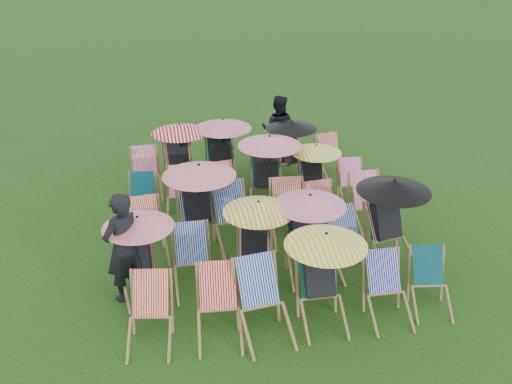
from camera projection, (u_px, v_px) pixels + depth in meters
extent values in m
plane|color=black|center=(263.00, 242.00, 9.89)|extent=(100.00, 100.00, 0.00)
cube|color=red|center=(151.00, 293.00, 7.55)|extent=(0.52, 0.42, 0.56)
cube|color=#ED0A08|center=(218.00, 285.00, 7.66)|extent=(0.52, 0.41, 0.58)
cube|color=#0723A2|center=(258.00, 280.00, 7.68)|extent=(0.57, 0.45, 0.62)
cube|color=#0A6F33|center=(318.00, 273.00, 7.91)|extent=(0.50, 0.37, 0.58)
cube|color=black|center=(319.00, 276.00, 7.86)|extent=(0.42, 0.43, 0.61)
sphere|color=tan|center=(318.00, 252.00, 7.81)|extent=(0.21, 0.21, 0.21)
cylinder|color=black|center=(325.00, 260.00, 7.72)|extent=(0.03, 0.03, 0.72)
cone|color=yellow|center=(326.00, 239.00, 7.57)|extent=(1.13, 1.13, 0.17)
cube|color=#0E07A0|center=(383.00, 271.00, 8.02)|extent=(0.48, 0.36, 0.55)
cube|color=#096820|center=(428.00, 265.00, 8.22)|extent=(0.49, 0.39, 0.52)
cube|color=#EA2E9B|center=(136.00, 252.00, 8.48)|extent=(0.50, 0.40, 0.54)
cube|color=black|center=(137.00, 254.00, 8.44)|extent=(0.44, 0.45, 0.57)
sphere|color=tan|center=(134.00, 234.00, 8.39)|extent=(0.20, 0.20, 0.20)
cylinder|color=black|center=(140.00, 240.00, 8.32)|extent=(0.03, 0.03, 0.67)
cone|color=pink|center=(138.00, 222.00, 8.18)|extent=(1.05, 1.05, 0.16)
cube|color=#072B9B|center=(191.00, 243.00, 8.65)|extent=(0.49, 0.36, 0.58)
cube|color=#DB2B79|center=(254.00, 237.00, 8.84)|extent=(0.53, 0.43, 0.56)
cube|color=black|center=(254.00, 239.00, 8.79)|extent=(0.47, 0.48, 0.59)
sphere|color=tan|center=(254.00, 218.00, 8.74)|extent=(0.21, 0.21, 0.21)
cylinder|color=black|center=(258.00, 225.00, 8.64)|extent=(0.03, 0.03, 0.69)
cone|color=#E4B00C|center=(258.00, 207.00, 8.50)|extent=(1.08, 1.08, 0.17)
cube|color=#0A6D3F|center=(303.00, 231.00, 8.95)|extent=(0.51, 0.39, 0.58)
cube|color=black|center=(304.00, 233.00, 8.91)|extent=(0.43, 0.44, 0.61)
sphere|color=tan|center=(303.00, 212.00, 8.86)|extent=(0.21, 0.21, 0.21)
cylinder|color=black|center=(309.00, 219.00, 8.76)|extent=(0.03, 0.03, 0.71)
cone|color=pink|center=(310.00, 200.00, 8.62)|extent=(1.12, 1.12, 0.17)
cube|color=#082EA8|center=(342.00, 226.00, 9.10)|extent=(0.54, 0.44, 0.59)
cube|color=red|center=(383.00, 219.00, 9.25)|extent=(0.58, 0.47, 0.61)
cube|color=black|center=(385.00, 220.00, 9.20)|extent=(0.51, 0.52, 0.64)
sphere|color=tan|center=(383.00, 199.00, 9.14)|extent=(0.23, 0.23, 0.23)
cylinder|color=black|center=(392.00, 205.00, 9.07)|extent=(0.03, 0.03, 0.75)
cone|color=black|center=(394.00, 186.00, 8.91)|extent=(1.18, 1.18, 0.18)
cube|color=red|center=(144.00, 215.00, 9.45)|extent=(0.52, 0.40, 0.57)
cube|color=#0816AB|center=(196.00, 203.00, 9.68)|extent=(0.55, 0.42, 0.63)
cube|color=black|center=(196.00, 205.00, 9.64)|extent=(0.47, 0.48, 0.67)
sphere|color=tan|center=(194.00, 183.00, 9.58)|extent=(0.23, 0.23, 0.23)
cylinder|color=black|center=(200.00, 190.00, 9.48)|extent=(0.03, 0.03, 0.78)
cone|color=pink|center=(199.00, 170.00, 9.33)|extent=(1.22, 1.22, 0.19)
cube|color=#072798|center=(229.00, 201.00, 9.74)|extent=(0.58, 0.46, 0.63)
cube|color=red|center=(287.00, 196.00, 9.97)|extent=(0.54, 0.42, 0.61)
cube|color=red|center=(320.00, 198.00, 10.04)|extent=(0.51, 0.40, 0.56)
cube|color=#FC326C|center=(366.00, 189.00, 10.25)|extent=(0.52, 0.40, 0.60)
cube|color=#0A7032|center=(142.00, 187.00, 10.52)|extent=(0.49, 0.40, 0.52)
cube|color=#FB326C|center=(181.00, 181.00, 10.71)|extent=(0.49, 0.39, 0.54)
cube|color=red|center=(219.00, 179.00, 10.71)|extent=(0.52, 0.41, 0.58)
cube|color=#0B7444|center=(266.00, 170.00, 10.96)|extent=(0.58, 0.47, 0.62)
cube|color=black|center=(266.00, 171.00, 10.92)|extent=(0.50, 0.52, 0.65)
sphere|color=tan|center=(266.00, 152.00, 10.86)|extent=(0.23, 0.23, 0.23)
cylinder|color=black|center=(269.00, 158.00, 10.75)|extent=(0.03, 0.03, 0.76)
cone|color=pink|center=(270.00, 141.00, 10.60)|extent=(1.20, 1.20, 0.18)
cube|color=#070BA3|center=(312.00, 172.00, 11.18)|extent=(0.44, 0.33, 0.51)
cube|color=black|center=(312.00, 173.00, 11.14)|extent=(0.37, 0.38, 0.53)
sphere|color=tan|center=(312.00, 158.00, 11.10)|extent=(0.19, 0.19, 0.19)
cylinder|color=black|center=(316.00, 163.00, 11.02)|extent=(0.03, 0.03, 0.62)
cone|color=yellow|center=(316.00, 149.00, 10.89)|extent=(0.97, 0.97, 0.15)
cube|color=#F63194|center=(351.00, 172.00, 11.20)|extent=(0.45, 0.34, 0.51)
cube|color=#D52A5B|center=(145.00, 161.00, 11.50)|extent=(0.48, 0.36, 0.57)
cube|color=red|center=(178.00, 155.00, 11.72)|extent=(0.51, 0.39, 0.59)
cube|color=black|center=(178.00, 156.00, 11.68)|extent=(0.43, 0.45, 0.62)
sphere|color=tan|center=(176.00, 139.00, 11.62)|extent=(0.22, 0.22, 0.22)
cylinder|color=black|center=(181.00, 144.00, 11.54)|extent=(0.03, 0.03, 0.72)
cone|color=red|center=(180.00, 129.00, 11.39)|extent=(1.14, 1.14, 0.18)
cube|color=#0A703A|center=(220.00, 151.00, 11.88)|extent=(0.53, 0.40, 0.61)
cube|color=black|center=(220.00, 152.00, 11.83)|extent=(0.44, 0.46, 0.64)
sphere|color=tan|center=(219.00, 135.00, 11.78)|extent=(0.22, 0.22, 0.22)
cylinder|color=black|center=(223.00, 140.00, 11.68)|extent=(0.03, 0.03, 0.74)
cone|color=#DD7187|center=(223.00, 124.00, 11.53)|extent=(1.17, 1.17, 0.18)
cube|color=#CB2868|center=(263.00, 154.00, 11.99)|extent=(0.48, 0.39, 0.52)
cube|color=#095F2F|center=(287.00, 149.00, 12.13)|extent=(0.47, 0.35, 0.56)
cube|color=black|center=(288.00, 150.00, 12.08)|extent=(0.39, 0.40, 0.58)
sphere|color=tan|center=(287.00, 135.00, 12.03)|extent=(0.20, 0.20, 0.20)
cylinder|color=black|center=(291.00, 139.00, 11.95)|extent=(0.03, 0.03, 0.68)
cone|color=black|center=(291.00, 125.00, 11.81)|extent=(1.07, 1.07, 0.17)
cube|color=red|center=(328.00, 147.00, 12.25)|extent=(0.51, 0.41, 0.55)
imported|color=black|center=(123.00, 247.00, 8.14)|extent=(0.74, 0.70, 1.71)
imported|color=black|center=(278.00, 129.00, 12.73)|extent=(0.93, 0.84, 1.57)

